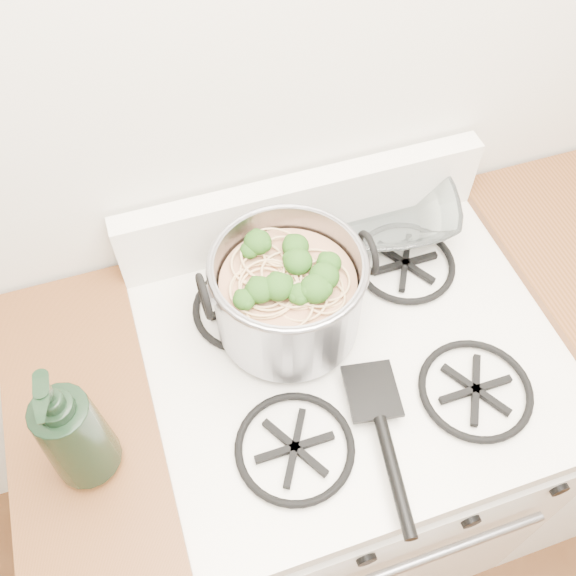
{
  "coord_description": "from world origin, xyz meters",
  "views": [
    {
      "loc": [
        -0.31,
        0.73,
        1.94
      ],
      "look_at": [
        -0.1,
        1.35,
        1.03
      ],
      "focal_mm": 40.0,
      "sensor_mm": 36.0,
      "label": 1
    }
  ],
  "objects_px": {
    "stock_pot": "(288,295)",
    "glass_bowl": "(381,212)",
    "bottle": "(69,428)",
    "gas_range": "(339,446)",
    "spatula": "(372,389)"
  },
  "relations": [
    {
      "from": "stock_pot",
      "to": "glass_bowl",
      "type": "height_order",
      "value": "stock_pot"
    },
    {
      "from": "stock_pot",
      "to": "bottle",
      "type": "relative_size",
      "value": 1.11
    },
    {
      "from": "gas_range",
      "to": "spatula",
      "type": "bearing_deg",
      "value": -96.39
    },
    {
      "from": "glass_bowl",
      "to": "bottle",
      "type": "bearing_deg",
      "value": -152.44
    },
    {
      "from": "gas_range",
      "to": "spatula",
      "type": "distance_m",
      "value": 0.51
    },
    {
      "from": "spatula",
      "to": "gas_range",
      "type": "bearing_deg",
      "value": 93.09
    },
    {
      "from": "spatula",
      "to": "bottle",
      "type": "bearing_deg",
      "value": -174.04
    },
    {
      "from": "gas_range",
      "to": "spatula",
      "type": "xyz_separation_m",
      "value": [
        -0.01,
        -0.1,
        0.5
      ]
    },
    {
      "from": "glass_bowl",
      "to": "bottle",
      "type": "relative_size",
      "value": 0.43
    },
    {
      "from": "bottle",
      "to": "glass_bowl",
      "type": "bearing_deg",
      "value": 32.79
    },
    {
      "from": "stock_pot",
      "to": "glass_bowl",
      "type": "bearing_deg",
      "value": 34.76
    },
    {
      "from": "gas_range",
      "to": "stock_pot",
      "type": "relative_size",
      "value": 3.02
    },
    {
      "from": "spatula",
      "to": "glass_bowl",
      "type": "xyz_separation_m",
      "value": [
        0.18,
        0.38,
        0.0
      ]
    },
    {
      "from": "spatula",
      "to": "glass_bowl",
      "type": "bearing_deg",
      "value": 74.0
    },
    {
      "from": "gas_range",
      "to": "bottle",
      "type": "bearing_deg",
      "value": -172.29
    }
  ]
}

